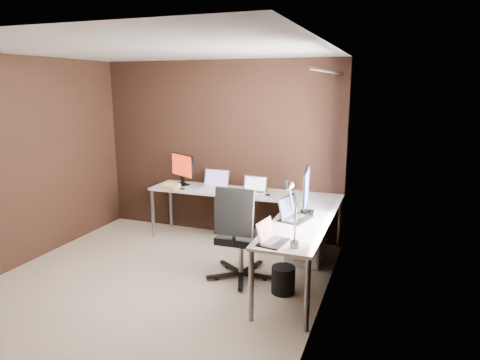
% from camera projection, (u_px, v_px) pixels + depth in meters
% --- Properties ---
extents(room, '(3.60, 3.60, 2.50)m').
position_uv_depth(room, '(185.00, 171.00, 4.47)').
color(room, '#BDAB93').
rests_on(room, ground).
extents(desk, '(2.65, 2.25, 0.73)m').
position_uv_depth(desk, '(259.00, 206.00, 5.32)').
color(desk, silver).
rests_on(desk, ground).
extents(drawer_pedestal, '(0.42, 0.50, 0.60)m').
position_uv_depth(drawer_pedestal, '(306.00, 238.00, 5.30)').
color(drawer_pedestal, silver).
rests_on(drawer_pedestal, ground).
extents(monitor_left, '(0.47, 0.28, 0.45)m').
position_uv_depth(monitor_left, '(182.00, 168.00, 6.19)').
color(monitor_left, black).
rests_on(monitor_left, desk).
extents(monitor_right, '(0.18, 0.63, 0.51)m').
position_uv_depth(monitor_right, '(306.00, 189.00, 4.79)').
color(monitor_right, black).
rests_on(monitor_right, desk).
extents(laptop_white, '(0.37, 0.27, 0.25)m').
position_uv_depth(laptop_white, '(215.00, 184.00, 6.04)').
color(laptop_white, silver).
rests_on(laptop_white, desk).
extents(laptop_silver, '(0.33, 0.24, 0.22)m').
position_uv_depth(laptop_silver, '(254.00, 189.00, 5.76)').
color(laptop_silver, silver).
rests_on(laptop_silver, desk).
extents(laptop_black_big, '(0.35, 0.43, 0.25)m').
position_uv_depth(laptop_black_big, '(293.00, 214.00, 4.64)').
color(laptop_black_big, black).
rests_on(laptop_black_big, desk).
extents(laptop_black_small, '(0.26, 0.34, 0.21)m').
position_uv_depth(laptop_black_small, '(270.00, 238.00, 3.94)').
color(laptop_black_small, black).
rests_on(laptop_black_small, desk).
extents(book_stack, '(0.26, 0.22, 0.07)m').
position_uv_depth(book_stack, '(171.00, 186.00, 6.00)').
color(book_stack, tan).
rests_on(book_stack, desk).
extents(mouse_left, '(0.09, 0.06, 0.03)m').
position_uv_depth(mouse_left, '(182.00, 189.00, 5.94)').
color(mouse_left, black).
rests_on(mouse_left, desk).
extents(mouse_corner, '(0.09, 0.07, 0.03)m').
position_uv_depth(mouse_corner, '(268.00, 195.00, 5.61)').
color(mouse_corner, black).
rests_on(mouse_corner, desk).
extents(desk_lamp, '(0.19, 0.22, 0.59)m').
position_uv_depth(desk_lamp, '(290.00, 205.00, 3.84)').
color(desk_lamp, slate).
rests_on(desk_lamp, desk).
extents(office_chair, '(0.61, 0.61, 1.09)m').
position_uv_depth(office_chair, '(240.00, 252.00, 4.81)').
color(office_chair, black).
rests_on(office_chair, ground).
extents(wastebasket, '(0.30, 0.30, 0.29)m').
position_uv_depth(wastebasket, '(283.00, 280.00, 4.51)').
color(wastebasket, black).
rests_on(wastebasket, ground).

